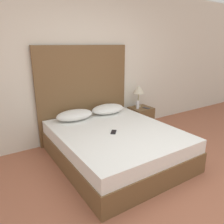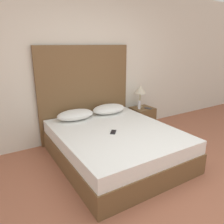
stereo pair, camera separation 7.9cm
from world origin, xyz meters
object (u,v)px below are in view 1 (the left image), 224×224
at_px(phone_on_bed, 114,132).
at_px(phone_on_nightstand, 146,108).
at_px(bed, 116,145).
at_px(table_lamp, 139,90).
at_px(nightstand, 141,118).

height_order(phone_on_bed, phone_on_nightstand, phone_on_bed).
bearing_deg(phone_on_bed, phone_on_nightstand, 29.91).
height_order(bed, table_lamp, table_lamp).
distance_m(nightstand, table_lamp, 0.60).
relative_size(nightstand, table_lamp, 1.01).
distance_m(table_lamp, phone_on_nightstand, 0.40).
height_order(bed, phone_on_bed, phone_on_bed).
relative_size(bed, phone_on_bed, 12.47).
xyz_separation_m(bed, table_lamp, (1.13, 0.84, 0.59)).
height_order(table_lamp, phone_on_nightstand, table_lamp).
distance_m(bed, phone_on_bed, 0.28).
xyz_separation_m(bed, phone_on_bed, (-0.08, -0.07, 0.25)).
relative_size(phone_on_bed, table_lamp, 0.35).
bearing_deg(bed, phone_on_bed, -139.23).
distance_m(nightstand, phone_on_nightstand, 0.26).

